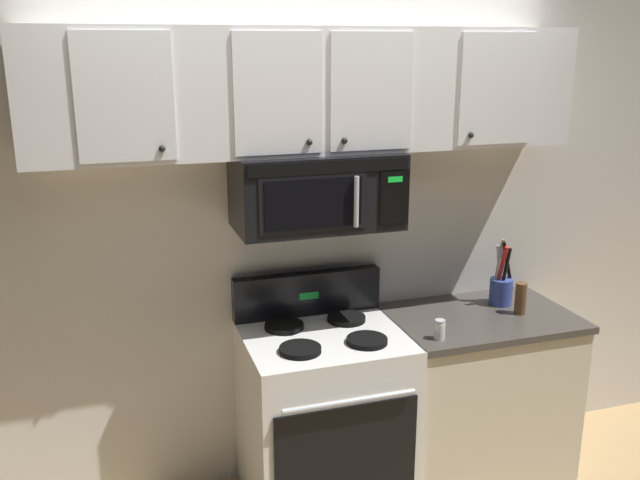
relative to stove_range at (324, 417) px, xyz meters
name	(u,v)px	position (x,y,z in m)	size (l,w,h in m)	color
back_wall	(302,224)	(0.00, 0.37, 0.88)	(5.20, 0.10, 2.70)	silver
stove_range	(324,417)	(0.00, 0.00, 0.00)	(0.76, 0.69, 1.12)	white
over_range_microwave	(317,190)	(0.00, 0.12, 1.11)	(0.76, 0.43, 0.35)	black
upper_cabinets	(314,90)	(0.00, 0.15, 1.56)	(2.50, 0.36, 0.55)	silver
counter_segment	(475,394)	(0.84, 0.01, -0.02)	(0.93, 0.65, 0.90)	beige
utensil_crock_blue	(501,286)	(1.01, 0.11, 0.53)	(0.13, 0.12, 0.35)	#384C9E
salt_shaker	(440,330)	(0.50, -0.21, 0.48)	(0.05, 0.05, 0.10)	white
pepper_mill	(521,298)	(1.03, -0.05, 0.51)	(0.06, 0.06, 0.16)	brown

